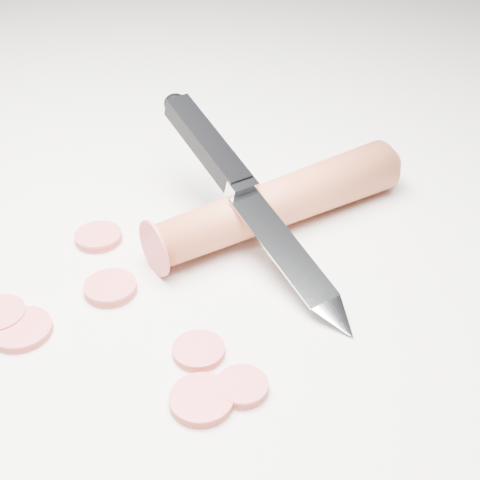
# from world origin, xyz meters

# --- Properties ---
(ground) EXTENTS (2.40, 2.40, 0.00)m
(ground) POSITION_xyz_m (0.00, 0.00, 0.00)
(ground) COLOR silver
(ground) RESTS_ON ground
(carrot) EXTENTS (0.18, 0.18, 0.04)m
(carrot) POSITION_xyz_m (0.07, 0.05, 0.02)
(carrot) COLOR #BD4F2E
(carrot) RESTS_ON ground
(carrot_slice_1) EXTENTS (0.04, 0.04, 0.01)m
(carrot_slice_1) POSITION_xyz_m (-0.07, -0.10, 0.00)
(carrot_slice_1) COLOR #CE4B4D
(carrot_slice_1) RESTS_ON ground
(carrot_slice_2) EXTENTS (0.04, 0.04, 0.01)m
(carrot_slice_2) POSITION_xyz_m (-0.02, -0.05, 0.00)
(carrot_slice_2) COLOR #CE4B4D
(carrot_slice_2) RESTS_ON ground
(carrot_slice_3) EXTENTS (0.03, 0.03, 0.01)m
(carrot_slice_3) POSITION_xyz_m (0.08, -0.12, 0.00)
(carrot_slice_3) COLOR #CE4B4D
(carrot_slice_3) RESTS_ON ground
(carrot_slice_4) EXTENTS (0.03, 0.03, 0.01)m
(carrot_slice_4) POSITION_xyz_m (0.05, -0.09, 0.00)
(carrot_slice_4) COLOR #CE4B4D
(carrot_slice_4) RESTS_ON ground
(carrot_slice_5) EXTENTS (0.04, 0.04, 0.01)m
(carrot_slice_5) POSITION_xyz_m (-0.06, 0.00, 0.00)
(carrot_slice_5) COLOR #CE4B4D
(carrot_slice_5) RESTS_ON ground
(carrot_slice_6) EXTENTS (0.04, 0.04, 0.01)m
(carrot_slice_6) POSITION_xyz_m (0.06, -0.13, 0.00)
(carrot_slice_6) COLOR #CE4B4D
(carrot_slice_6) RESTS_ON ground
(carrot_slice_7) EXTENTS (0.03, 0.03, 0.01)m
(carrot_slice_7) POSITION_xyz_m (0.01, 0.02, 0.00)
(carrot_slice_7) COLOR #CE4B4D
(carrot_slice_7) RESTS_ON ground
(kitchen_knife) EXTENTS (0.19, 0.19, 0.08)m
(kitchen_knife) POSITION_xyz_m (0.06, 0.02, 0.04)
(kitchen_knife) COLOR #B3B5BA
(kitchen_knife) RESTS_ON ground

